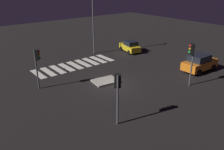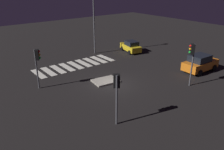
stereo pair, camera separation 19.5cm
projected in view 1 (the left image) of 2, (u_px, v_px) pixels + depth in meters
The scene contains 9 objects.
ground_plane at pixel (112, 84), 23.01m from camera, with size 80.00×80.00×0.00m, color black.
traffic_island at pixel (105, 81), 23.56m from camera, with size 2.70×2.17×0.18m.
car_yellow at pixel (130, 46), 33.23m from camera, with size 2.37×3.91×1.61m.
car_orange at pixel (200, 63), 26.13m from camera, with size 4.50×2.21×1.93m.
traffic_light_west at pixel (192, 54), 21.64m from camera, with size 0.53×0.54×4.16m.
traffic_light_east at pixel (37, 60), 21.08m from camera, with size 0.53×0.54×3.80m.
traffic_light_north at pixel (118, 87), 15.75m from camera, with size 0.54×0.53×3.76m.
street_lamp at pixel (93, 10), 30.54m from camera, with size 0.56×0.56×8.92m.
crosswalk_near at pixel (75, 65), 28.18m from camera, with size 9.90×3.20×0.02m.
Camera 1 is at (13.14, 16.34, 9.53)m, focal length 37.39 mm.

